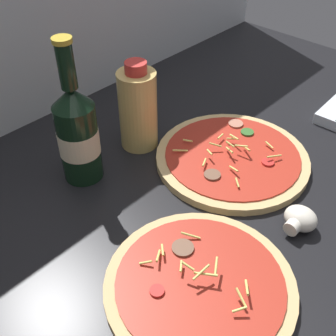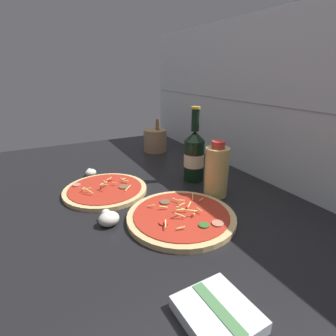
# 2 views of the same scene
# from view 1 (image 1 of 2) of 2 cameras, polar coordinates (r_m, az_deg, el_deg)

# --- Properties ---
(counter_slab) EXTENTS (1.60, 0.90, 0.03)m
(counter_slab) POSITION_cam_1_polar(r_m,az_deg,el_deg) (0.73, 3.13, -7.36)
(counter_slab) COLOR black
(counter_slab) RESTS_ON ground
(pizza_near) EXTENTS (0.28, 0.28, 0.05)m
(pizza_near) POSITION_cam_1_polar(r_m,az_deg,el_deg) (0.63, 4.32, -15.53)
(pizza_near) COLOR tan
(pizza_near) RESTS_ON counter_slab
(pizza_far) EXTENTS (0.30, 0.30, 0.05)m
(pizza_far) POSITION_cam_1_polar(r_m,az_deg,el_deg) (0.84, 8.67, 1.37)
(pizza_far) COLOR tan
(pizza_far) RESTS_ON counter_slab
(beer_bottle) EXTENTS (0.07, 0.07, 0.27)m
(beer_bottle) POSITION_cam_1_polar(r_m,az_deg,el_deg) (0.76, -12.17, 4.71)
(beer_bottle) COLOR black
(beer_bottle) RESTS_ON counter_slab
(oil_bottle) EXTENTS (0.08, 0.08, 0.18)m
(oil_bottle) POSITION_cam_1_polar(r_m,az_deg,el_deg) (0.84, -4.10, 8.03)
(oil_bottle) COLOR #D6B766
(oil_bottle) RESTS_ON counter_slab
(mushroom_left) EXTENTS (0.06, 0.06, 0.04)m
(mushroom_left) POSITION_cam_1_polar(r_m,az_deg,el_deg) (0.73, 17.42, -6.65)
(mushroom_left) COLOR white
(mushroom_left) RESTS_ON counter_slab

